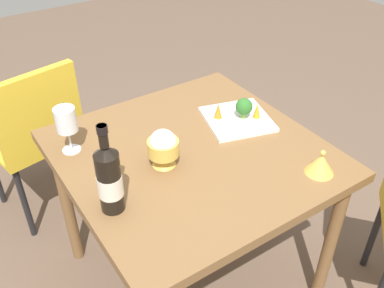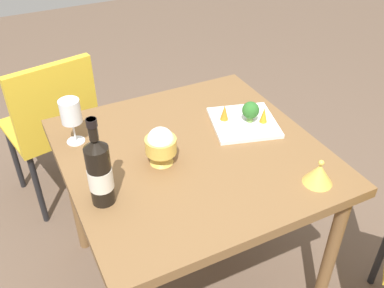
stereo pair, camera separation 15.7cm
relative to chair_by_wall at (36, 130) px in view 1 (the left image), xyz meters
The scene contains 11 objects.
ground_plane 1.00m from the chair_by_wall, 116.91° to the left, with size 8.00×8.00×0.00m, color brown.
dining_table 0.85m from the chair_by_wall, 116.91° to the left, with size 0.92×0.92×0.72m.
chair_by_wall is the anchor object (origin of this frame).
wine_bottle 0.92m from the chair_by_wall, 90.96° to the left, with size 0.08×0.08×0.31m.
wine_glass 0.60m from the chair_by_wall, 91.73° to the left, with size 0.08×0.08×0.18m.
rice_bowl 0.85m from the chair_by_wall, 108.53° to the left, with size 0.11×0.11×0.14m.
rice_bowl_lid 1.31m from the chair_by_wall, 121.70° to the left, with size 0.10×0.10×0.09m.
serving_plate 0.97m from the chair_by_wall, 133.18° to the left, with size 0.31×0.31×0.02m.
broccoli_floret 1.00m from the chair_by_wall, 133.51° to the left, with size 0.07×0.07×0.09m.
carrot_garnish_left 1.05m from the chair_by_wall, 134.31° to the left, with size 0.03×0.03×0.06m.
carrot_garnish_right 0.90m from the chair_by_wall, 132.09° to the left, with size 0.03×0.03×0.06m.
Camera 1 is at (0.70, 1.06, 1.68)m, focal length 40.46 mm.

